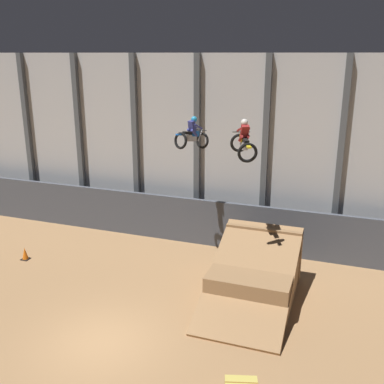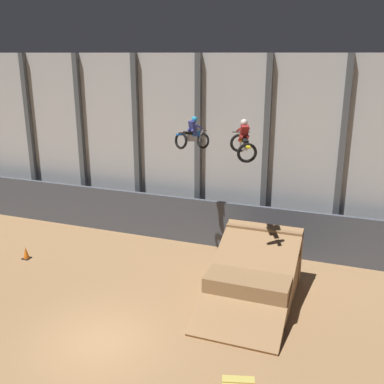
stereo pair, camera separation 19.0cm
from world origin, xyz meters
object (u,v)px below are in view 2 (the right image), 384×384
Objects in this scene: rider_bike_left_air at (193,135)px; rider_bike_right_air at (243,142)px; traffic_cone_near_ramp at (26,253)px; dirt_ramp at (255,275)px.

rider_bike_left_air is 3.78m from rider_bike_right_air.
rider_bike_left_air is 3.04× the size of traffic_cone_near_ramp.
dirt_ramp is at bearing 3.06° from traffic_cone_near_ramp.
dirt_ramp is at bearing -11.36° from rider_bike_left_air.
rider_bike_right_air is (-0.68, 0.12, 5.24)m from dirt_ramp.
rider_bike_right_air reaches higher than traffic_cone_near_ramp.
traffic_cone_near_ramp is (-10.68, -0.57, -0.54)m from dirt_ramp.
traffic_cone_near_ramp is at bearing 158.25° from rider_bike_right_air.
dirt_ramp is 10.71m from traffic_cone_near_ramp.
rider_bike_left_air is 9.48m from traffic_cone_near_ramp.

